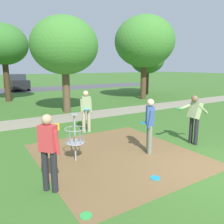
# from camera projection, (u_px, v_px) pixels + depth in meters

# --- Properties ---
(ground_plane) EXTENTS (160.00, 160.00, 0.00)m
(ground_plane) POSITION_uv_depth(u_px,v_px,m) (215.00, 171.00, 5.85)
(ground_plane) COLOR #3D6B28
(dirt_tee_pad) EXTENTS (4.46, 4.82, 0.01)m
(dirt_tee_pad) POSITION_uv_depth(u_px,v_px,m) (116.00, 155.00, 6.92)
(dirt_tee_pad) COLOR brown
(dirt_tee_pad) RESTS_ON ground
(disc_golf_basket) EXTENTS (0.98, 0.58, 1.39)m
(disc_golf_basket) POSITION_uv_depth(u_px,v_px,m) (73.00, 136.00, 6.33)
(disc_golf_basket) COLOR #9E9EA3
(disc_golf_basket) RESTS_ON ground
(player_foreground_watching) EXTENTS (0.49, 0.43, 1.71)m
(player_foreground_watching) POSITION_uv_depth(u_px,v_px,m) (86.00, 109.00, 9.17)
(player_foreground_watching) COLOR tan
(player_foreground_watching) RESTS_ON ground
(player_throwing) EXTENTS (1.09, 0.54, 1.71)m
(player_throwing) POSITION_uv_depth(u_px,v_px,m) (194.00, 116.00, 7.71)
(player_throwing) COLOR #232328
(player_throwing) RESTS_ON ground
(player_waiting_left) EXTENTS (0.45, 0.48, 1.71)m
(player_waiting_left) POSITION_uv_depth(u_px,v_px,m) (150.00, 123.00, 6.90)
(player_waiting_left) COLOR slate
(player_waiting_left) RESTS_ON ground
(player_waiting_right) EXTENTS (0.45, 0.47, 1.71)m
(player_waiting_right) POSITION_uv_depth(u_px,v_px,m) (49.00, 149.00, 4.74)
(player_waiting_right) COLOR #232328
(player_waiting_right) RESTS_ON ground
(frisbee_mid_grass) EXTENTS (0.23, 0.23, 0.02)m
(frisbee_mid_grass) POSITION_uv_depth(u_px,v_px,m) (86.00, 216.00, 4.08)
(frisbee_mid_grass) COLOR green
(frisbee_mid_grass) RESTS_ON ground
(frisbee_far_right) EXTENTS (0.24, 0.24, 0.02)m
(frisbee_far_right) POSITION_uv_depth(u_px,v_px,m) (155.00, 178.00, 5.46)
(frisbee_far_right) COLOR #1E93DB
(frisbee_far_right) RESTS_ON ground
(tree_near_left) EXTENTS (3.53, 3.53, 5.77)m
(tree_near_left) POSITION_uv_depth(u_px,v_px,m) (3.00, 45.00, 16.69)
(tree_near_left) COLOR #422D1E
(tree_near_left) RESTS_ON ground
(tree_mid_left) EXTENTS (4.75, 4.75, 6.61)m
(tree_mid_left) POSITION_uv_depth(u_px,v_px,m) (144.00, 42.00, 17.87)
(tree_mid_left) COLOR #4C3823
(tree_mid_left) RESTS_ON ground
(tree_mid_right) EXTENTS (3.34, 3.34, 4.81)m
(tree_mid_right) POSITION_uv_depth(u_px,v_px,m) (147.00, 59.00, 21.92)
(tree_mid_right) COLOR #422D1E
(tree_mid_right) RESTS_ON ground
(tree_far_left) EXTENTS (3.77, 3.77, 5.41)m
(tree_far_left) POSITION_uv_depth(u_px,v_px,m) (64.00, 46.00, 12.60)
(tree_far_left) COLOR brown
(tree_far_left) RESTS_ON ground
(parking_lot_strip) EXTENTS (36.00, 6.00, 0.01)m
(parking_lot_strip) POSITION_uv_depth(u_px,v_px,m) (23.00, 90.00, 26.07)
(parking_lot_strip) COLOR #4C4C51
(parking_lot_strip) RESTS_ON ground
(parked_car_center_left) EXTENTS (2.25, 4.34, 1.84)m
(parked_car_center_left) POSITION_uv_depth(u_px,v_px,m) (16.00, 82.00, 25.21)
(parked_car_center_left) COLOR black
(parked_car_center_left) RESTS_ON ground
(gravel_path) EXTENTS (40.00, 1.97, 0.00)m
(gravel_path) POSITION_uv_depth(u_px,v_px,m) (84.00, 116.00, 12.45)
(gravel_path) COLOR gray
(gravel_path) RESTS_ON ground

